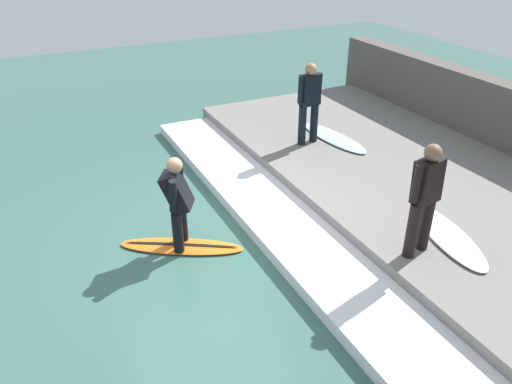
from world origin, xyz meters
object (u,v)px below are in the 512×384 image
surfer_waiting_near (425,194)px  surfer_riding (177,199)px  surfer_waiting_far (309,100)px  surfboard_waiting_far (334,138)px  surfboard_riding (182,246)px  surfboard_waiting_near (448,236)px

surfer_waiting_near → surfer_riding: bearing=143.7°
surfer_waiting_near → surfer_waiting_far: bearing=80.5°
surfer_waiting_far → surfboard_waiting_far: bearing=-8.3°
surfer_waiting_near → surfer_waiting_far: size_ratio=0.99×
surfboard_riding → surfboard_waiting_far: 4.42m
surfer_riding → surfboard_waiting_far: size_ratio=0.75×
surfer_riding → surfboard_waiting_near: 3.97m
surfer_waiting_far → surfboard_waiting_far: surfer_waiting_far is taller
surfboard_waiting_near → surfboard_riding: bearing=150.1°
surfboard_waiting_far → surfer_waiting_near: bearing=-108.0°
surfboard_riding → surfboard_waiting_near: (3.42, -1.96, 0.36)m
surfboard_waiting_near → surfer_waiting_far: surfer_waiting_far is taller
surfer_riding → surfer_waiting_far: surfer_waiting_far is taller
surfer_riding → surfer_waiting_near: surfer_waiting_near is taller
surfer_waiting_near → surfboard_waiting_far: bearing=72.0°
surfboard_waiting_far → surfboard_waiting_near: bearing=-98.7°
surfboard_riding → surfer_waiting_near: 3.63m
surfer_riding → surfer_waiting_far: bearing=29.6°
surfboard_riding → surfer_waiting_far: surfer_waiting_far is taller
surfer_waiting_far → surfboard_waiting_far: size_ratio=0.84×
surfboard_waiting_near → surfer_riding: bearing=150.1°
surfboard_waiting_far → surfer_waiting_far: bearing=171.7°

